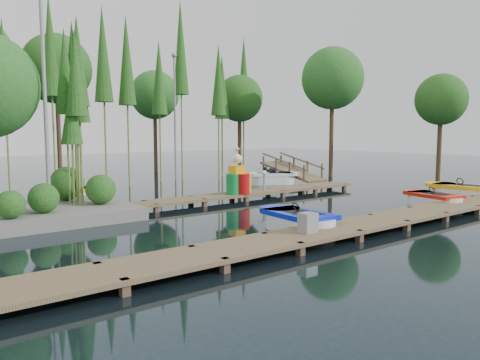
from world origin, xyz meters
TOP-DOWN VIEW (x-y plane):
  - ground_plane at (0.00, 0.00)m, footprint 90.00×90.00m
  - near_dock at (0.00, -4.50)m, footprint 18.00×1.50m
  - far_dock at (1.00, 2.50)m, footprint 15.00×1.20m
  - island at (-6.30, 3.29)m, footprint 6.20×4.20m
  - tree_screen at (-2.04, 10.60)m, footprint 34.42×18.53m
  - lamp_island at (-5.50, 2.50)m, footprint 0.30×0.30m
  - lamp_rear at (4.00, 11.00)m, footprint 0.30×0.30m
  - ramp at (9.00, 6.50)m, footprint 1.50×3.94m
  - boat_blue at (-0.35, -3.25)m, footprint 1.42×2.78m
  - boat_red at (6.76, -3.31)m, footprint 1.51×2.59m
  - boat_yellow_near at (9.53, -3.02)m, footprint 1.64×3.03m
  - boat_yellow_far at (-3.47, 6.31)m, footprint 2.62×1.52m
  - boat_white_far at (7.10, 6.10)m, footprint 3.16×2.48m
  - utility_cabinet at (-1.26, -4.50)m, footprint 0.41×0.34m
  - yellow_barrel at (2.32, 2.50)m, footprint 0.53×0.53m
  - drum_cluster at (1.85, 2.35)m, footprint 1.10×1.01m
  - seagull_post at (3.39, 2.50)m, footprint 0.54×0.29m

SIDE VIEW (x-z plane):
  - ground_plane at x=0.00m, z-range 0.00..0.00m
  - far_dock at x=1.00m, z-range -0.02..0.48m
  - near_dock at x=0.00m, z-range -0.02..0.48m
  - boat_red at x=6.76m, z-range -0.17..0.65m
  - boat_yellow_far at x=-3.47m, z-range -0.36..0.88m
  - boat_blue at x=-0.35m, z-range -0.19..0.71m
  - boat_yellow_near at x=9.53m, z-range -0.21..0.77m
  - boat_white_far at x=7.10m, z-range -0.38..0.99m
  - utility_cabinet at x=-1.26m, z-range 0.30..0.80m
  - ramp at x=9.00m, z-range -0.16..1.33m
  - yellow_barrel at x=2.32m, z-range 0.30..1.09m
  - drum_cluster at x=1.85m, z-range -0.09..1.80m
  - seagull_post at x=3.39m, z-range 0.45..1.31m
  - island at x=-6.30m, z-range -0.19..6.56m
  - lamp_island at x=-5.50m, z-range 0.64..7.89m
  - lamp_rear at x=4.00m, z-range 0.64..7.89m
  - tree_screen at x=-2.04m, z-range 0.96..11.27m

